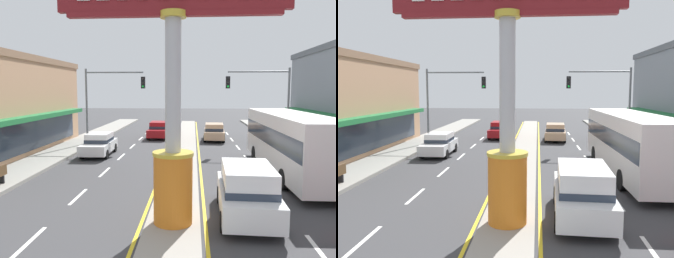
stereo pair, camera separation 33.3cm
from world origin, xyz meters
The scene contains 12 objects.
median_strip centered at (0.00, 18.00, 0.07)m, with size 1.81×52.00×0.14m, color gray.
sidewalk_left centered at (-8.90, 16.00, 0.09)m, with size 2.79×60.00×0.18m, color gray.
sidewalk_right centered at (8.90, 16.00, 0.09)m, with size 2.79×60.00×0.18m, color gray.
lane_markings centered at (0.00, 16.65, 0.00)m, with size 8.55×52.00×0.01m.
district_sign centered at (0.00, 6.27, 4.35)m, with size 7.26×1.34×8.41m.
traffic_light_left_side centered at (-6.14, 22.39, 4.25)m, with size 4.86×0.46×6.20m.
traffic_light_right_side centered at (6.14, 22.13, 4.25)m, with size 4.86×0.46×6.20m.
suv_near_right_lane centered at (2.55, 7.26, 0.98)m, with size 2.10×4.67×1.90m.
bus_far_right_lane centered at (5.86, 13.83, 1.87)m, with size 2.81×11.26×3.26m.
sedan_near_left_lane centered at (-2.56, 27.39, 0.79)m, with size 1.92×4.34×1.53m.
sedan_far_left_oncoming centered at (2.55, 26.16, 0.79)m, with size 2.01×4.39×1.53m.
sedan_kerb_right centered at (-5.86, 18.52, 0.79)m, with size 1.90×4.33×1.53m.
Camera 2 is at (0.96, -4.62, 4.50)m, focal length 36.67 mm.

